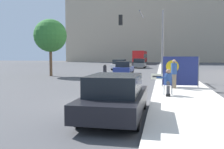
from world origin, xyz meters
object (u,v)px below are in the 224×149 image
at_px(seated_protester, 168,81).
at_px(car_on_road_far_lane, 138,62).
at_px(parked_car_curbside, 116,96).
at_px(street_tree_near_curb, 50,36).
at_px(pedestrian_behind, 176,71).
at_px(traffic_light_pole, 146,32).
at_px(car_on_road_distant, 140,63).
at_px(car_on_road_nearest, 124,68).
at_px(motorcycle_on_road, 105,74).
at_px(jogger_on_sidewalk, 174,74).
at_px(protest_banner, 180,71).
at_px(city_bus_on_road, 140,57).
at_px(car_on_road_midblock, 120,65).

xyz_separation_m(seated_protester, car_on_road_far_lane, (-4.68, 35.07, -0.11)).
height_order(parked_car_curbside, street_tree_near_curb, street_tree_near_curb).
distance_m(pedestrian_behind, car_on_road_far_lane, 30.02).
height_order(traffic_light_pole, car_on_road_distant, traffic_light_pole).
relative_size(car_on_road_nearest, motorcycle_on_road, 2.12).
xyz_separation_m(seated_protester, jogger_on_sidewalk, (0.41, 2.64, 0.17)).
height_order(pedestrian_behind, traffic_light_pole, traffic_light_pole).
relative_size(jogger_on_sidewalk, parked_car_curbside, 0.37).
bearing_deg(car_on_road_distant, pedestrian_behind, -79.10).
distance_m(protest_banner, car_on_road_nearest, 13.09).
height_order(jogger_on_sidewalk, city_bus_on_road, city_bus_on_road).
xyz_separation_m(parked_car_curbside, street_tree_near_curb, (-9.37, 15.13, 3.29)).
xyz_separation_m(seated_protester, pedestrian_behind, (0.70, 5.54, 0.18)).
bearing_deg(parked_car_curbside, car_on_road_midblock, 99.27).
xyz_separation_m(car_on_road_far_lane, street_tree_near_curb, (-6.47, -24.00, 3.27)).
bearing_deg(car_on_road_midblock, city_bus_on_road, 87.98).
relative_size(traffic_light_pole, city_bus_on_road, 0.45).
bearing_deg(traffic_light_pole, motorcycle_on_road, -162.18).
bearing_deg(car_on_road_distant, car_on_road_nearest, -92.69).
relative_size(seated_protester, city_bus_on_road, 0.10).
xyz_separation_m(parked_car_curbside, motorcycle_on_road, (-3.03, 11.63, -0.16)).
xyz_separation_m(jogger_on_sidewalk, street_tree_near_curb, (-11.56, 8.44, 2.99)).
xyz_separation_m(protest_banner, car_on_road_far_lane, (-5.47, 31.77, -0.40)).
relative_size(car_on_road_midblock, motorcycle_on_road, 2.25).
distance_m(motorcycle_on_road, street_tree_near_curb, 8.02).
bearing_deg(protest_banner, seated_protester, -103.35).
distance_m(pedestrian_behind, motorcycle_on_road, 5.89).
bearing_deg(motorcycle_on_road, pedestrian_behind, -20.27).
relative_size(pedestrian_behind, motorcycle_on_road, 0.82).
xyz_separation_m(car_on_road_distant, car_on_road_far_lane, (-0.92, 6.37, -0.00)).
bearing_deg(car_on_road_midblock, seated_protester, -75.00).
distance_m(traffic_light_pole, car_on_road_nearest, 7.97).
height_order(seated_protester, jogger_on_sidewalk, jogger_on_sidewalk).
xyz_separation_m(seated_protester, protest_banner, (0.78, 3.31, 0.29)).
relative_size(car_on_road_far_lane, street_tree_near_curb, 0.79).
distance_m(car_on_road_nearest, street_tree_near_curb, 8.63).
distance_m(protest_banner, car_on_road_far_lane, 32.24).
xyz_separation_m(pedestrian_behind, motorcycle_on_road, (-5.50, 2.03, -0.46)).
bearing_deg(car_on_road_nearest, pedestrian_behind, -62.49).
bearing_deg(street_tree_near_curb, car_on_road_distant, 67.27).
height_order(pedestrian_behind, car_on_road_distant, pedestrian_behind).
height_order(traffic_light_pole, parked_car_curbside, traffic_light_pole).
distance_m(seated_protester, city_bus_on_road, 48.62).
relative_size(pedestrian_behind, traffic_light_pole, 0.30).
xyz_separation_m(car_on_road_midblock, motorcycle_on_road, (1.45, -15.77, -0.17)).
bearing_deg(parked_car_curbside, car_on_road_nearest, 97.67).
bearing_deg(car_on_road_distant, seated_protester, -82.53).
relative_size(jogger_on_sidewalk, street_tree_near_curb, 0.29).
xyz_separation_m(car_on_road_midblock, street_tree_near_curb, (-4.89, -12.27, 3.27)).
height_order(pedestrian_behind, car_on_road_midblock, pedestrian_behind).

